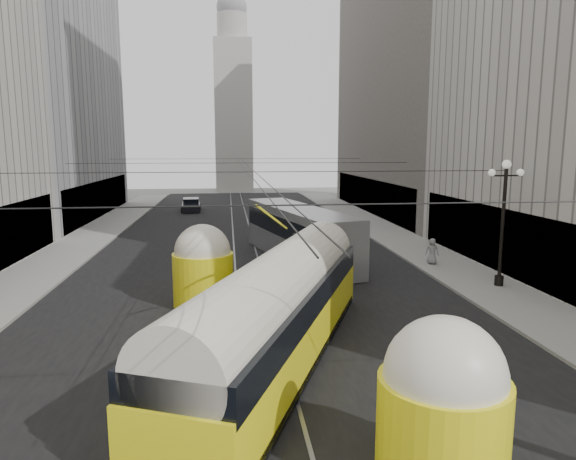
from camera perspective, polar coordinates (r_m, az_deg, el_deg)
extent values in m
cube|color=black|center=(39.22, -4.97, -1.34)|extent=(20.00, 85.00, 0.02)
cube|color=gray|center=(44.01, -20.93, -0.66)|extent=(4.00, 72.00, 0.15)
cube|color=gray|center=(44.59, 10.48, -0.08)|extent=(4.00, 72.00, 0.15)
cube|color=gray|center=(39.20, -6.07, -1.36)|extent=(0.12, 85.00, 0.04)
cube|color=gray|center=(39.24, -3.88, -1.32)|extent=(0.12, 85.00, 0.04)
cube|color=#999999|center=(57.67, -26.74, 15.07)|extent=(12.00, 28.00, 28.00)
cube|color=black|center=(55.82, -20.10, 3.34)|extent=(0.10, 25.20, 3.60)
cube|color=black|center=(32.28, 21.39, -0.61)|extent=(0.10, 18.00, 3.60)
cube|color=#514C47|center=(58.68, 15.20, 17.56)|extent=(12.00, 32.00, 32.00)
cube|color=black|center=(56.36, 8.96, 3.84)|extent=(0.10, 28.80, 3.60)
cube|color=#B2AFA8|center=(86.19, -6.07, 12.36)|extent=(6.00, 6.00, 24.00)
cylinder|color=#B2AFA8|center=(88.10, -6.24, 21.49)|extent=(4.80, 4.80, 4.00)
sphere|color=gray|center=(88.78, -6.27, 23.36)|extent=(4.80, 4.80, 4.80)
cylinder|color=black|center=(27.95, 22.72, 0.26)|extent=(0.18, 0.18, 6.00)
cylinder|color=black|center=(28.47, 22.38, -5.21)|extent=(0.44, 0.44, 0.50)
cylinder|color=black|center=(27.70, 23.06, 5.58)|extent=(1.60, 0.08, 0.08)
sphere|color=white|center=(27.68, 23.13, 6.72)|extent=(0.44, 0.44, 0.44)
sphere|color=white|center=(27.33, 21.70, 5.94)|extent=(0.36, 0.36, 0.36)
sphere|color=white|center=(28.07, 24.41, 5.84)|extent=(0.36, 0.36, 0.36)
cylinder|color=black|center=(10.17, -0.54, 2.77)|extent=(25.00, 0.03, 0.03)
cylinder|color=black|center=(24.10, -4.12, 6.46)|extent=(25.00, 0.03, 0.03)
cylinder|color=black|center=(38.08, -5.08, 7.44)|extent=(25.00, 0.03, 0.03)
cylinder|color=black|center=(52.07, -5.52, 7.89)|extent=(25.00, 0.03, 0.03)
cylinder|color=black|center=(42.08, -5.23, 7.32)|extent=(0.03, 72.00, 0.03)
cylinder|color=black|center=(42.09, -4.68, 7.33)|extent=(0.03, 72.00, 0.03)
cube|color=#FCEF15|center=(17.37, -1.06, -11.14)|extent=(8.16, 14.65, 1.79)
cube|color=black|center=(17.68, -1.05, -13.70)|extent=(7.99, 14.25, 0.32)
cube|color=black|center=(17.00, -1.07, -7.48)|extent=(8.10, 14.46, 0.89)
cylinder|color=silver|center=(16.91, -1.07, -6.46)|extent=(7.79, 14.33, 2.42)
cylinder|color=#FCEF15|center=(12.01, 16.68, -20.79)|extent=(2.74, 2.74, 2.42)
sphere|color=silver|center=(11.44, 16.98, -15.29)|extent=(2.52, 2.52, 2.52)
cylinder|color=#FCEF15|center=(23.71, -9.39, -5.42)|extent=(2.74, 2.74, 2.42)
sphere|color=silver|center=(23.42, -9.47, -2.43)|extent=(2.52, 2.52, 2.52)
cube|color=#96989B|center=(32.62, 1.18, -0.40)|extent=(5.87, 13.49, 3.30)
cube|color=black|center=(32.54, 1.19, 0.56)|extent=(5.78, 13.04, 1.21)
cube|color=black|center=(26.18, 3.14, -1.94)|extent=(2.48, 0.71, 1.54)
cylinder|color=black|center=(28.38, -0.36, -4.24)|extent=(0.30, 1.10, 1.10)
cylinder|color=black|center=(28.80, 5.10, -4.07)|extent=(0.30, 1.10, 1.10)
cylinder|color=black|center=(37.01, -1.87, -1.07)|extent=(0.30, 1.10, 1.10)
cylinder|color=black|center=(37.33, 2.35, -0.99)|extent=(0.30, 1.10, 1.10)
cube|color=white|center=(49.29, -1.90, 1.46)|extent=(3.54, 5.26, 0.86)
cube|color=black|center=(49.21, -1.91, 2.16)|extent=(2.57, 3.12, 0.82)
cylinder|color=black|center=(47.61, -2.82, 0.97)|extent=(0.22, 0.69, 0.69)
cylinder|color=black|center=(47.76, -0.66, 1.01)|extent=(0.22, 0.69, 0.69)
cylinder|color=black|center=(50.88, -3.07, 1.50)|extent=(0.22, 0.69, 0.69)
cylinder|color=black|center=(51.02, -1.05, 1.53)|extent=(0.22, 0.69, 0.69)
cube|color=black|center=(58.88, -10.72, 2.55)|extent=(2.26, 4.81, 0.83)
cube|color=black|center=(58.82, -10.73, 3.12)|extent=(1.87, 2.69, 0.78)
cylinder|color=black|center=(57.39, -11.68, 2.18)|extent=(0.22, 0.67, 0.67)
cylinder|color=black|center=(57.26, -9.95, 2.22)|extent=(0.22, 0.67, 0.67)
cylinder|color=black|center=(60.54, -11.43, 2.55)|extent=(0.22, 0.67, 0.67)
cylinder|color=black|center=(60.42, -9.79, 2.58)|extent=(0.22, 0.67, 0.67)
imported|color=gray|center=(32.15, 15.73, -2.28)|extent=(0.89, 0.71, 1.58)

